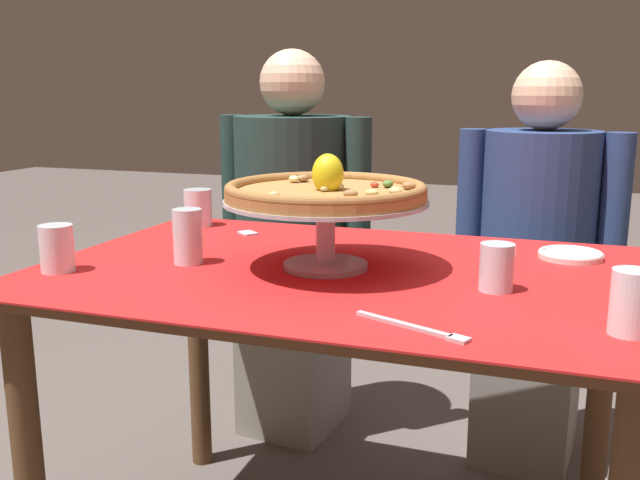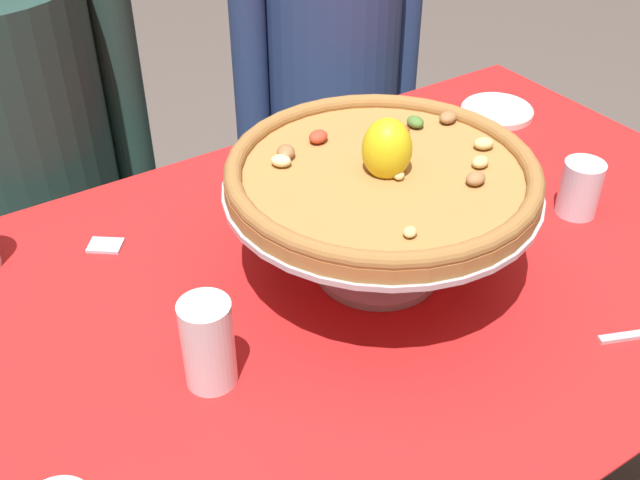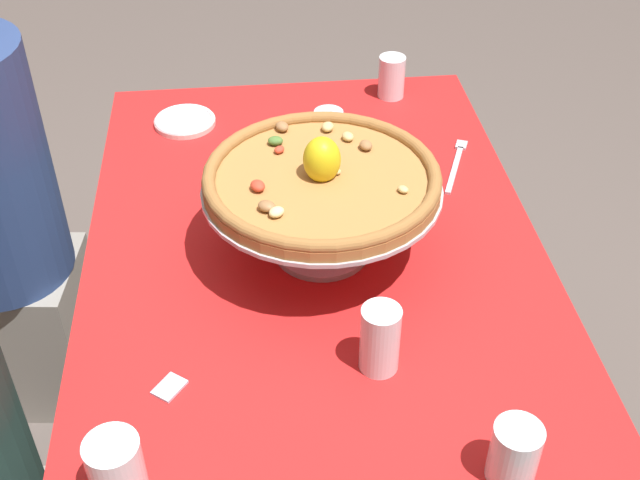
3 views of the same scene
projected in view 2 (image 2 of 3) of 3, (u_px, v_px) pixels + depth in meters
The scene contains 9 objects.
dining_table at pixel (386, 315), 1.19m from camera, with size 1.27×0.86×0.75m.
pizza_stand at pixel (380, 207), 1.04m from camera, with size 0.43×0.43×0.15m.
pizza at pixel (383, 172), 1.01m from camera, with size 0.42×0.42×0.10m.
water_glass_side_left at pixel (209, 347), 0.90m from camera, with size 0.06×0.06×0.12m.
water_glass_side_right at pixel (579, 192), 1.21m from camera, with size 0.06×0.06×0.09m.
side_plate at pixel (497, 110), 1.50m from camera, with size 0.14×0.14×0.02m.
sugar_packet at pixel (105, 245), 1.15m from camera, with size 0.05×0.04×0.01m, color silver.
diner_left at pixel (25, 199), 1.49m from camera, with size 0.53×0.41×1.25m.
diner_right at pixel (329, 114), 1.88m from camera, with size 0.48×0.36×1.20m.
Camera 2 is at (-0.57, -0.69, 1.44)m, focal length 42.60 mm.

